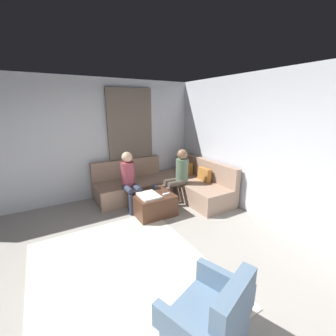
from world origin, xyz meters
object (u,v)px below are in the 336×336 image
(coffee_mug, at_px, (155,186))
(person_on_couch_back, at_px, (178,174))
(armchair, at_px, (209,326))
(person_on_couch_side, at_px, (130,178))
(sectional_couch, at_px, (167,185))
(ottoman, at_px, (152,203))
(game_remote, at_px, (166,194))

(coffee_mug, height_order, person_on_couch_back, person_on_couch_back)
(coffee_mug, height_order, armchair, armchair)
(person_on_couch_side, bearing_deg, sectional_couch, -171.51)
(ottoman, xyz_separation_m, person_on_couch_back, (-0.21, 0.76, 0.45))
(ottoman, distance_m, person_on_couch_side, 0.70)
(ottoman, height_order, coffee_mug, coffee_mug)
(armchair, relative_size, person_on_couch_back, 0.72)
(person_on_couch_side, bearing_deg, game_remote, 128.98)
(sectional_couch, distance_m, ottoman, 0.92)
(ottoman, distance_m, person_on_couch_back, 0.90)
(person_on_couch_back, bearing_deg, armchair, 151.69)
(sectional_couch, bearing_deg, armchair, -24.54)
(game_remote, xyz_separation_m, person_on_couch_side, (-0.63, -0.51, 0.23))
(sectional_couch, bearing_deg, person_on_couch_back, 8.10)
(armchair, distance_m, person_on_couch_side, 3.12)
(ottoman, bearing_deg, person_on_couch_side, -147.24)
(sectional_couch, xyz_separation_m, game_remote, (0.78, -0.48, 0.15))
(game_remote, xyz_separation_m, person_on_couch_back, (-0.39, 0.54, 0.23))
(ottoman, xyz_separation_m, armchair, (2.61, -0.76, 0.10))
(sectional_couch, relative_size, coffee_mug, 26.84)
(ottoman, distance_m, coffee_mug, 0.38)
(ottoman, relative_size, game_remote, 5.07)
(sectional_couch, xyz_separation_m, coffee_mug, (0.38, -0.52, 0.19))
(armchair, height_order, person_on_couch_side, person_on_couch_side)
(sectional_couch, relative_size, person_on_couch_side, 2.12)
(person_on_couch_side, bearing_deg, ottoman, 122.76)
(person_on_couch_back, bearing_deg, sectional_couch, 8.10)
(coffee_mug, bearing_deg, person_on_couch_side, -115.96)
(person_on_couch_back, xyz_separation_m, person_on_couch_side, (-0.24, -1.04, 0.00))
(game_remote, height_order, armchair, armchair)
(game_remote, height_order, person_on_couch_side, person_on_couch_side)
(armchair, relative_size, person_on_couch_side, 0.72)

